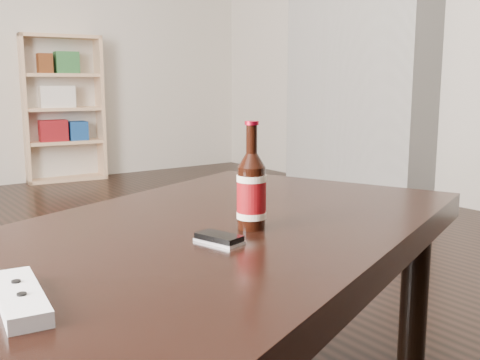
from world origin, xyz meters
TOP-DOWN VIEW (x-y plane):
  - floor at (0.00, 0.00)m, footprint 5.00×6.00m
  - chimney_breast at (2.35, 1.20)m, footprint 0.30×1.20m
  - bookshelf at (0.76, 2.99)m, footprint 0.67×0.36m
  - coffee_table at (-0.13, -0.66)m, footprint 1.52×1.21m
  - beer_bottle at (-0.08, -0.73)m, footprint 0.07×0.07m
  - phone at (-0.20, -0.78)m, footprint 0.07×0.10m
  - remote at (-0.59, -0.87)m, footprint 0.08×0.21m

SIDE VIEW (x-z plane):
  - floor at x=0.00m, z-range -0.01..0.00m
  - coffee_table at x=-0.13m, z-range 0.18..0.68m
  - phone at x=-0.20m, z-range 0.50..0.51m
  - remote at x=-0.59m, z-range 0.50..0.52m
  - beer_bottle at x=-0.08m, z-range 0.46..0.69m
  - bookshelf at x=0.76m, z-range 0.02..1.21m
  - chimney_breast at x=2.35m, z-range 0.00..2.70m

